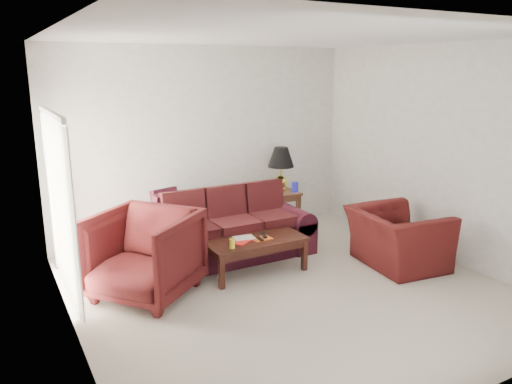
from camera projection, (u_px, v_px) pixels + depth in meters
floor at (289, 288)px, 6.18m from camera, size 5.00×5.00×0.00m
blinds at (59, 205)px, 5.90m from camera, size 0.10×2.00×2.16m
sofa at (232, 226)px, 7.09m from camera, size 2.41×1.20×0.95m
throw_pillow at (165, 202)px, 7.38m from camera, size 0.45×0.30×0.42m
end_table at (279, 210)px, 8.48m from camera, size 0.63×0.63×0.64m
table_lamp at (281, 169)px, 8.39m from camera, size 0.49×0.49×0.74m
clock at (274, 189)px, 8.23m from camera, size 0.16×0.09×0.16m
blue_canister at (295, 187)px, 8.35m from camera, size 0.14×0.14×0.17m
picture_frame at (267, 185)px, 8.50m from camera, size 0.16×0.18×0.05m
floor_lamp at (60, 215)px, 6.71m from camera, size 0.26×0.26×1.46m
armchair_left at (144, 255)px, 5.88m from camera, size 1.59×1.58×1.04m
armchair_right at (397, 238)px, 6.84m from camera, size 1.18×1.31×0.78m
coffee_table at (254, 255)px, 6.65m from camera, size 1.48×1.06×0.47m
magazine_red at (241, 242)px, 6.44m from camera, size 0.32×0.30×0.01m
magazine_white at (244, 238)px, 6.58m from camera, size 0.30×0.24×0.02m
magazine_orange at (262, 239)px, 6.56m from camera, size 0.26×0.19×0.01m
remote_a at (260, 239)px, 6.49m from camera, size 0.06×0.16×0.02m
remote_b at (264, 235)px, 6.62m from camera, size 0.09×0.18×0.02m
yellow_glass at (232, 243)px, 6.22m from camera, size 0.09×0.09×0.12m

